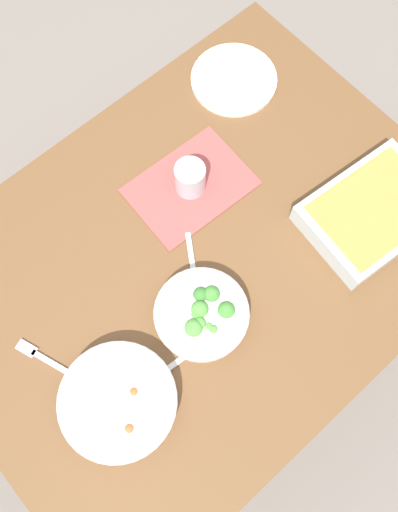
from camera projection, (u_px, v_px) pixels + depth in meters
ground_plane at (199, 327)px, 1.97m from camera, size 6.00×6.00×0.00m
dining_table at (199, 268)px, 1.35m from camera, size 1.20×0.90×0.74m
placemat at (190, 187)px, 1.33m from camera, size 0.29×0.21×0.00m
stew_bowl at (118, 402)px, 1.13m from camera, size 0.24×0.24×0.06m
broccoli_bowl at (202, 314)px, 1.19m from camera, size 0.20×0.20×0.07m
baking_dish at (373, 212)px, 1.27m from camera, size 0.32×0.25×0.06m
drink_cup at (190, 179)px, 1.29m from camera, size 0.07×0.07×0.08m
side_plate at (234, 79)px, 1.42m from camera, size 0.22×0.22×0.01m
spoon_by_stew at (151, 380)px, 1.17m from camera, size 0.18×0.04×0.01m
spoon_by_broccoli at (196, 280)px, 1.24m from camera, size 0.11×0.16×0.01m
fork_on_table at (47, 360)px, 1.19m from camera, size 0.08×0.17×0.01m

